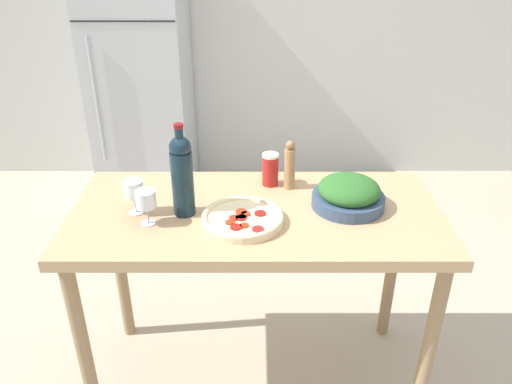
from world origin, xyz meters
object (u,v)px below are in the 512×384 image
object	(u,v)px
wine_glass_near	(146,201)
wine_glass_far	(134,191)
salt_canister	(270,169)
salad_bowl	(349,194)
pepper_mill	(290,166)
wine_bottle	(182,174)
refrigerator	(140,74)
homemade_pizza	(243,218)

from	to	relation	value
wine_glass_near	wine_glass_far	world-z (taller)	same
salt_canister	salad_bowl	bearing A→B (deg)	-32.39
wine_glass_near	salt_canister	bearing A→B (deg)	34.89
pepper_mill	salad_bowl	xyz separation A→B (m)	(0.22, -0.16, -0.05)
wine_glass_near	wine_glass_far	distance (m)	0.10
wine_glass_near	salt_canister	distance (m)	0.56
wine_bottle	salt_canister	size ratio (longest dim) A/B	2.57
refrigerator	salad_bowl	size ratio (longest dim) A/B	6.64
salad_bowl	salt_canister	size ratio (longest dim) A/B	2.02
pepper_mill	homemade_pizza	xyz separation A→B (m)	(-0.19, -0.28, -0.08)
wine_bottle	wine_glass_far	size ratio (longest dim) A/B	2.66
wine_bottle	salad_bowl	distance (m)	0.65
salt_canister	wine_glass_far	bearing A→B (deg)	-155.20
refrigerator	pepper_mill	world-z (taller)	refrigerator
refrigerator	wine_glass_far	size ratio (longest dim) A/B	13.84
wine_glass_near	wine_glass_far	xyz separation A→B (m)	(-0.06, 0.08, 0.00)
wine_glass_far	wine_bottle	bearing A→B (deg)	-0.70
wine_bottle	wine_glass_far	world-z (taller)	wine_bottle
refrigerator	homemade_pizza	bearing A→B (deg)	-68.47
wine_glass_far	pepper_mill	distance (m)	0.64
wine_glass_far	pepper_mill	size ratio (longest dim) A/B	0.64
salt_canister	refrigerator	bearing A→B (deg)	118.14
wine_glass_near	homemade_pizza	bearing A→B (deg)	1.26
wine_glass_far	salad_bowl	xyz separation A→B (m)	(0.82, 0.05, -0.04)
homemade_pizza	wine_glass_near	bearing A→B (deg)	-178.74
salad_bowl	wine_glass_near	bearing A→B (deg)	-170.29
wine_glass_near	salad_bowl	distance (m)	0.77
pepper_mill	salad_bowl	size ratio (longest dim) A/B	0.75
wine_glass_far	homemade_pizza	world-z (taller)	wine_glass_far
salad_bowl	refrigerator	bearing A→B (deg)	122.70
wine_glass_near	homemade_pizza	xyz separation A→B (m)	(0.35, 0.01, -0.08)
wine_bottle	salad_bowl	bearing A→B (deg)	4.76
homemade_pizza	salt_canister	bearing A→B (deg)	70.62
salad_bowl	homemade_pizza	xyz separation A→B (m)	(-0.41, -0.12, -0.04)
pepper_mill	homemade_pizza	world-z (taller)	pepper_mill
wine_glass_near	salt_canister	size ratio (longest dim) A/B	0.97
wine_glass_near	wine_bottle	bearing A→B (deg)	31.54
wine_glass_far	salt_canister	distance (m)	0.58
homemade_pizza	salt_canister	xyz separation A→B (m)	(0.11, 0.31, 0.05)
wine_bottle	homemade_pizza	distance (m)	0.28
wine_glass_far	salad_bowl	size ratio (longest dim) A/B	0.48
refrigerator	pepper_mill	size ratio (longest dim) A/B	8.91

